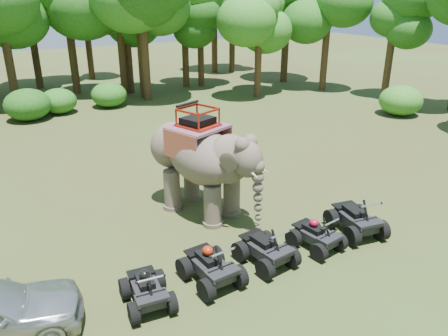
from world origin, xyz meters
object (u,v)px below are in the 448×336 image
Objects in this scene: atv_1 at (211,262)px; atv_2 at (266,244)px; atv_4 at (357,215)px; atv_0 at (147,286)px; atv_3 at (317,232)px; elephant at (201,161)px.

atv_1 is 1.81m from atv_2.
atv_2 is at bearing -171.12° from atv_4.
atv_0 is 1.85m from atv_1.
atv_2 is at bearing 168.40° from atv_3.
atv_4 is at bearing -6.73° from atv_3.
atv_2 is (3.66, 0.04, 0.05)m from atv_0.
atv_4 is (5.37, -0.03, 0.03)m from atv_1.
atv_4 is at bearing -5.04° from atv_1.
atv_2 is 0.93× the size of atv_4.
elephant reaches higher than atv_0.
elephant is at bearing 53.45° from atv_0.
atv_0 is 3.66m from atv_2.
atv_0 is at bearing 176.18° from atv_1.
atv_0 is at bearing 173.50° from atv_2.
atv_0 is 7.22m from atv_4.
atv_1 is at bearing 173.18° from atv_2.
atv_1 is (1.85, 0.03, 0.07)m from atv_0.
atv_1 is at bearing 170.02° from atv_3.
atv_0 is (-3.53, -3.91, -1.37)m from elephant.
atv_2 reaches higher than atv_3.
atv_4 is at bearing 5.50° from atv_0.
atv_2 is (0.13, -3.87, -1.32)m from elephant.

